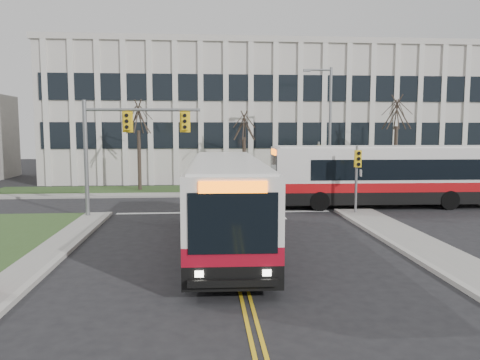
% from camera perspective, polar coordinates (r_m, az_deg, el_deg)
% --- Properties ---
extents(ground, '(120.00, 120.00, 0.00)m').
position_cam_1_polar(ground, '(18.51, -0.82, -8.41)').
color(ground, black).
rests_on(ground, ground).
extents(sidewalk_cross, '(44.00, 1.60, 0.14)m').
position_cam_1_polar(sidewalk_cross, '(33.96, 5.99, -1.66)').
color(sidewalk_cross, '#9E9B93').
rests_on(sidewalk_cross, ground).
extents(building_lawn, '(44.00, 5.00, 0.12)m').
position_cam_1_polar(building_lawn, '(36.69, 5.20, -1.09)').
color(building_lawn, '#324D21').
rests_on(building_lawn, ground).
extents(office_building, '(40.00, 16.00, 12.00)m').
position_cam_1_polar(office_building, '(48.30, 2.86, 7.71)').
color(office_building, beige).
rests_on(office_building, ground).
extents(mast_arm_signal, '(6.11, 0.38, 6.20)m').
position_cam_1_polar(mast_arm_signal, '(25.45, -14.67, 5.05)').
color(mast_arm_signal, slate).
rests_on(mast_arm_signal, ground).
extents(signal_pole_near, '(0.34, 0.39, 3.80)m').
position_cam_1_polar(signal_pole_near, '(26.24, 14.07, 1.25)').
color(signal_pole_near, slate).
rests_on(signal_pole_near, ground).
extents(signal_pole_far, '(0.34, 0.39, 3.80)m').
position_cam_1_polar(signal_pole_far, '(34.38, 9.58, 2.45)').
color(signal_pole_far, slate).
rests_on(signal_pole_far, ground).
extents(streetlight, '(2.15, 0.25, 9.20)m').
position_cam_1_polar(streetlight, '(35.30, 10.66, 6.90)').
color(streetlight, slate).
rests_on(streetlight, ground).
extents(directory_sign, '(1.50, 0.12, 2.00)m').
position_cam_1_polar(directory_sign, '(35.74, 1.39, 0.53)').
color(directory_sign, slate).
rests_on(directory_sign, ground).
extents(tree_left, '(1.80, 1.80, 7.70)m').
position_cam_1_polar(tree_left, '(36.23, -12.28, 7.35)').
color(tree_left, '#42352B').
rests_on(tree_left, ground).
extents(tree_mid, '(1.80, 1.80, 6.82)m').
position_cam_1_polar(tree_mid, '(36.22, 0.50, 6.49)').
color(tree_mid, '#42352B').
rests_on(tree_mid, ground).
extents(tree_right, '(1.80, 1.80, 8.25)m').
position_cam_1_polar(tree_right, '(38.97, 18.57, 7.65)').
color(tree_right, '#42352B').
rests_on(tree_right, ground).
extents(bus_main, '(3.03, 12.83, 3.41)m').
position_cam_1_polar(bus_main, '(18.78, -1.68, -2.89)').
color(bus_main, silver).
rests_on(bus_main, ground).
extents(bus_cross, '(13.61, 3.21, 3.61)m').
position_cam_1_polar(bus_cross, '(29.63, 17.25, 0.34)').
color(bus_cross, silver).
rests_on(bus_cross, ground).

